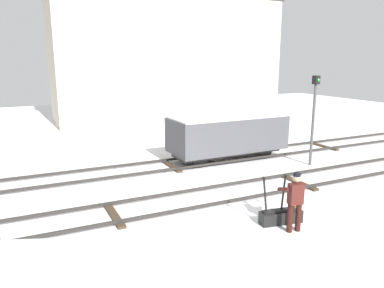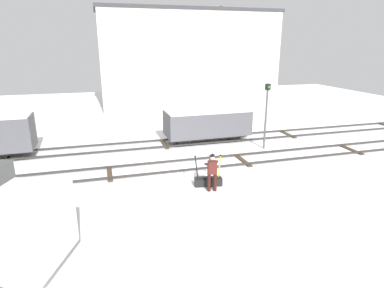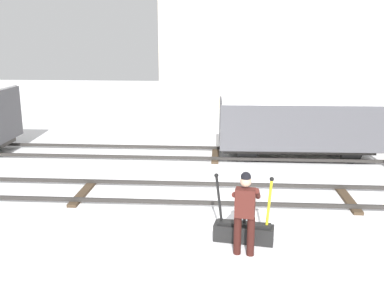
# 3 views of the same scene
# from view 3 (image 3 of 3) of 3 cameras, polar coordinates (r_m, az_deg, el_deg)

# --- Properties ---
(ground_plane) EXTENTS (60.00, 60.00, 0.00)m
(ground_plane) POSITION_cam_3_polar(r_m,az_deg,el_deg) (11.81, 2.71, -6.92)
(ground_plane) COLOR white
(track_main_line) EXTENTS (44.00, 1.94, 0.18)m
(track_main_line) POSITION_cam_3_polar(r_m,az_deg,el_deg) (11.78, 2.72, -6.44)
(track_main_line) COLOR #2D2B28
(track_main_line) RESTS_ON ground_plane
(track_siding_near) EXTENTS (44.00, 1.94, 0.18)m
(track_siding_near) POSITION_cam_3_polar(r_m,az_deg,el_deg) (15.66, 3.04, -1.22)
(track_siding_near) COLOR #2D2B28
(track_siding_near) RESTS_ON ground_plane
(switch_lever_frame) EXTENTS (1.28, 0.55, 1.45)m
(switch_lever_frame) POSITION_cam_3_polar(r_m,az_deg,el_deg) (9.42, 6.71, -11.02)
(switch_lever_frame) COLOR black
(switch_lever_frame) RESTS_ON ground_plane
(rail_worker) EXTENTS (0.60, 0.71, 1.70)m
(rail_worker) POSITION_cam_3_polar(r_m,az_deg,el_deg) (8.63, 6.88, -8.29)
(rail_worker) COLOR #351511
(rail_worker) RESTS_ON ground_plane
(apartment_building) EXTENTS (17.67, 5.46, 9.35)m
(apartment_building) POSITION_cam_3_polar(r_m,az_deg,el_deg) (28.72, 14.36, 14.50)
(apartment_building) COLOR beige
(apartment_building) RESTS_ON ground_plane
(freight_car_far_end) EXTENTS (5.39, 2.30, 2.08)m
(freight_car_far_end) POSITION_cam_3_polar(r_m,az_deg,el_deg) (15.63, 13.47, 2.55)
(freight_car_far_end) COLOR #2D2B28
(freight_car_far_end) RESTS_ON ground_plane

